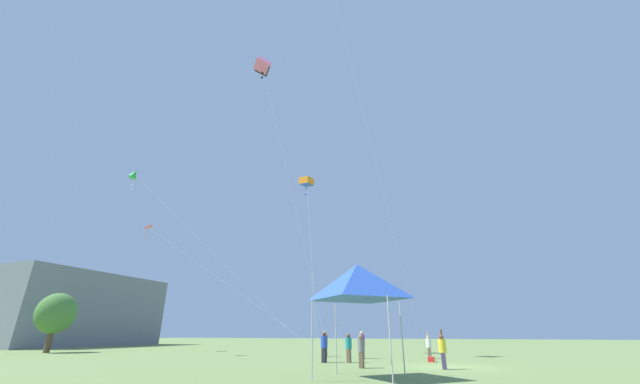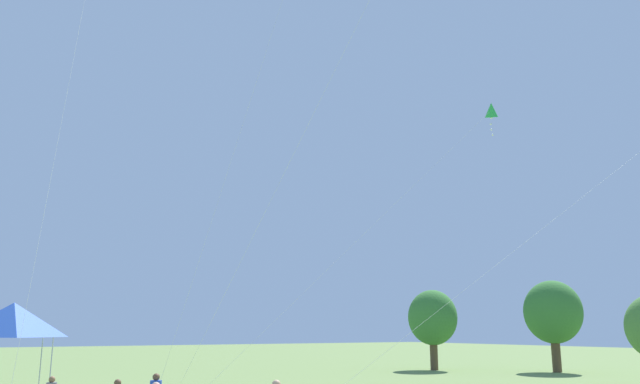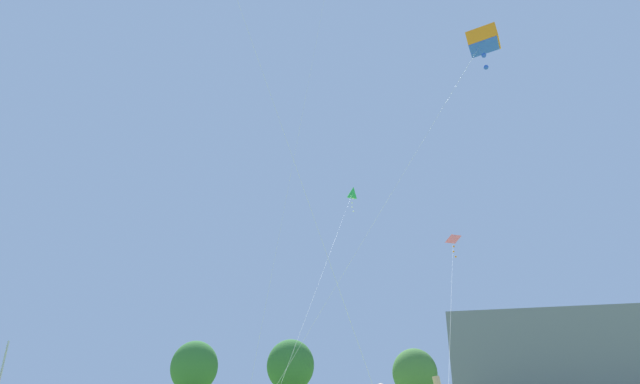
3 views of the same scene
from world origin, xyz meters
TOP-DOWN VIEW (x-y plane):
  - tree_far_right at (-17.53, 36.43)m, footprint 4.40×3.96m
  - tree_near_right at (-10.43, 43.03)m, footprint 4.81×4.33m
  - festival_tent at (-7.07, 3.08)m, footprint 3.35×3.35m
  - kite_green_diamond_0 at (0.07, 25.94)m, footprint 1.41×18.89m

SIDE VIEW (x-z plane):
  - festival_tent at x=-7.07m, z-range 1.50..6.01m
  - tree_far_right at x=-17.53m, z-range 0.97..7.62m
  - tree_near_right at x=-10.43m, z-range 1.06..8.32m
  - kite_green_diamond_0 at x=0.07m, z-range 7.48..23.57m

